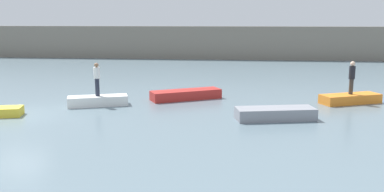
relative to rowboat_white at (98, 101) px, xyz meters
name	(u,v)px	position (x,y,z in m)	size (l,w,h in m)	color
ground_plane	(17,116)	(-2.95, -2.69, -0.26)	(120.00, 120.00, 0.00)	slate
embankment_wall	(148,42)	(-2.95, 25.65, 1.57)	(80.00, 1.20, 3.66)	gray
rowboat_white	(98,101)	(0.00, 0.00, 0.00)	(3.04, 0.94, 0.52)	white
rowboat_red	(186,95)	(4.35, 2.23, 0.01)	(3.96, 1.11, 0.53)	red
rowboat_grey	(275,114)	(8.93, -1.96, 0.01)	(3.52, 1.16, 0.54)	gray
rowboat_orange	(350,99)	(13.25, 2.10, -0.01)	(3.28, 1.06, 0.49)	orange
person_dark_shirt	(352,76)	(13.25, 2.10, 1.23)	(0.32, 0.32, 1.77)	#38332D
person_white_shirt	(97,78)	(0.00, 0.00, 1.22)	(0.32, 0.32, 1.73)	#232838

